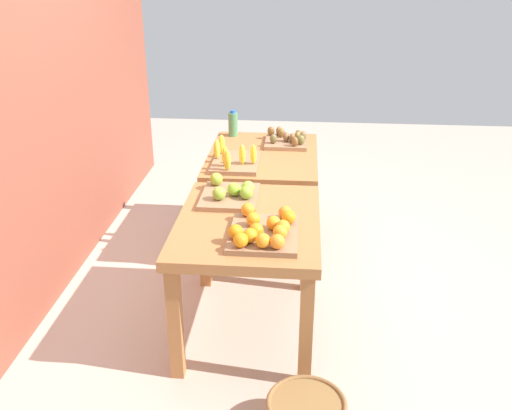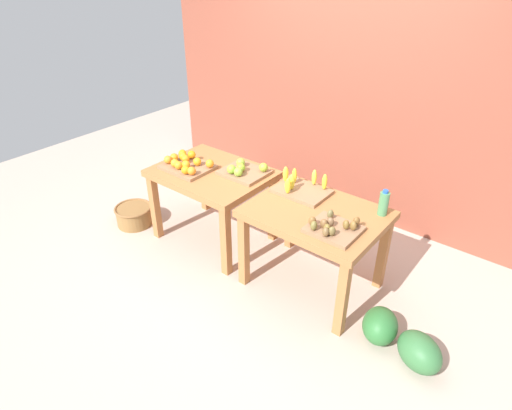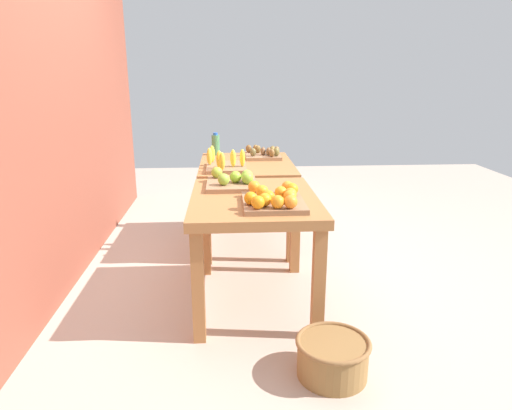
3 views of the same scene
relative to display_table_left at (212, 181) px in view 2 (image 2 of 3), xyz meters
name	(u,v)px [view 2 (image 2 of 3)]	position (x,y,z in m)	size (l,w,h in m)	color
ground_plane	(260,258)	(0.56, 0.00, -0.63)	(8.00, 8.00, 0.00)	#B9A696
back_wall	(347,67)	(0.56, 1.35, 0.87)	(4.40, 0.12, 3.00)	brown
display_table_left	(212,181)	(0.00, 0.00, 0.00)	(1.04, 0.80, 0.73)	#A46A3B
display_table_right	(315,222)	(1.12, 0.00, 0.00)	(1.04, 0.80, 0.73)	#A46A3B
orange_bin	(186,164)	(-0.22, -0.11, 0.15)	(0.46, 0.37, 0.11)	#966D4C
apple_bin	(244,171)	(0.27, 0.13, 0.14)	(0.40, 0.34, 0.11)	#966D4C
banana_crate	(301,188)	(0.86, 0.18, 0.15)	(0.44, 0.33, 0.17)	#966D4C
kiwi_bin	(333,228)	(1.36, -0.17, 0.14)	(0.36, 0.33, 0.10)	#966D4C
water_bottle	(384,203)	(1.54, 0.27, 0.20)	(0.08, 0.08, 0.21)	#4C8C59
watermelon_pile	(400,339)	(2.00, -0.24, -0.50)	(0.70, 0.44, 0.25)	#346B39
wicker_basket	(134,215)	(-0.82, -0.35, -0.52)	(0.38, 0.38, 0.20)	olive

